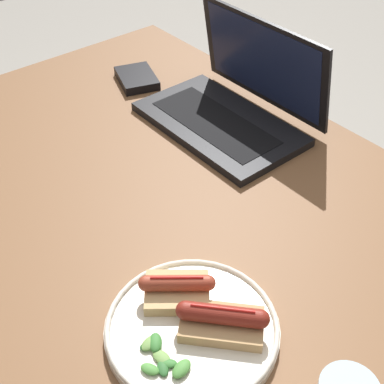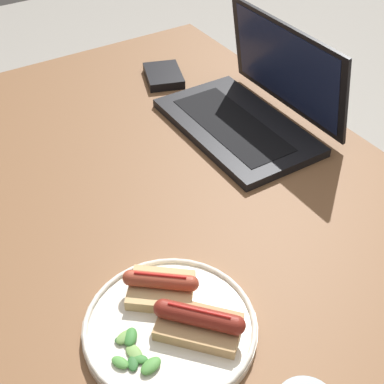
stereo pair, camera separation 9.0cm
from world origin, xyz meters
The scene contains 7 objects.
desk centered at (0.00, 0.00, 0.64)m, with size 1.35×0.86×0.72m.
laptop centered at (-0.15, 0.26, 0.76)m, with size 0.36×0.25×0.21m.
plate centered at (0.21, -0.16, 0.73)m, with size 0.25×0.25×0.02m.
sausage_toast_left centered at (0.24, -0.13, 0.75)m, with size 0.13×0.13×0.05m.
sausage_toast_middle centered at (0.16, -0.14, 0.75)m, with size 0.12×0.12×0.04m.
salad_pile centered at (0.22, -0.22, 0.74)m, with size 0.08×0.06×0.01m.
external_drive centered at (-0.43, 0.20, 0.73)m, with size 0.14×0.12×0.02m.
Camera 1 is at (0.56, -0.44, 1.36)m, focal length 50.00 mm.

